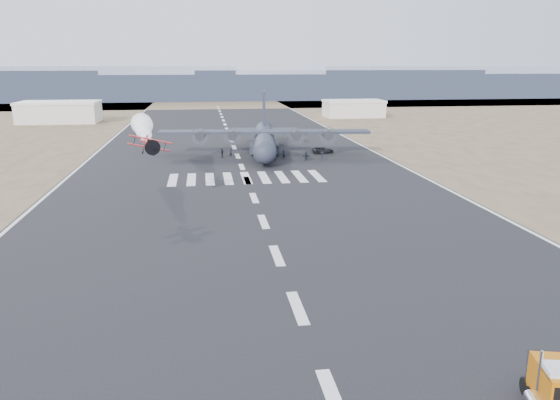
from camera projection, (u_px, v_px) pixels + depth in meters
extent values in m
plane|color=black|center=(297.00, 308.00, 42.58)|extent=(500.00, 500.00, 0.00)
cube|color=brown|center=(216.00, 102.00, 263.42)|extent=(500.00, 80.00, 0.00)
cube|color=#818DA4|center=(88.00, 83.00, 281.32)|extent=(150.00, 50.00, 17.00)
cube|color=#818DA4|center=(214.00, 86.00, 290.63)|extent=(150.00, 50.00, 13.00)
cube|color=#818DA4|center=(333.00, 84.00, 299.21)|extent=(150.00, 50.00, 15.00)
cube|color=#818DA4|center=(446.00, 81.00, 307.79)|extent=(150.00, 50.00, 17.00)
cube|color=#818DA4|center=(551.00, 84.00, 317.10)|extent=(150.00, 50.00, 13.00)
cube|color=beige|center=(60.00, 113.00, 174.01)|extent=(24.00, 14.00, 6.00)
cube|color=silver|center=(59.00, 103.00, 173.21)|extent=(24.50, 14.50, 0.80)
cube|color=beige|center=(353.00, 109.00, 192.21)|extent=(20.00, 12.00, 5.20)
cube|color=silver|center=(354.00, 101.00, 191.50)|extent=(20.50, 12.50, 0.80)
cube|color=#C26F0B|center=(554.00, 379.00, 29.93)|extent=(2.60, 2.27, 2.33)
cylinder|color=black|center=(531.00, 396.00, 30.49)|extent=(0.58, 1.04, 0.99)
cylinder|color=black|center=(525.00, 386.00, 31.36)|extent=(0.58, 1.04, 0.99)
cylinder|color=#AE170B|center=(149.00, 144.00, 71.47)|extent=(1.43, 4.62, 0.82)
sphere|color=black|center=(149.00, 142.00, 71.57)|extent=(0.64, 0.64, 0.64)
cylinder|color=black|center=(150.00, 147.00, 69.43)|extent=(0.98, 0.67, 0.91)
cylinder|color=black|center=(150.00, 147.00, 69.14)|extent=(1.99, 0.30, 2.00)
cube|color=#AE170B|center=(149.00, 147.00, 71.21)|extent=(5.40, 1.63, 1.43)
cube|color=#AE170B|center=(149.00, 139.00, 70.69)|extent=(5.57, 1.65, 1.47)
cube|color=#AE170B|center=(148.00, 139.00, 73.32)|extent=(0.20, 0.82, 0.91)
cube|color=#AE170B|center=(148.00, 142.00, 73.43)|extent=(1.89, 0.88, 0.07)
cylinder|color=black|center=(144.00, 154.00, 70.87)|extent=(0.16, 0.41, 0.40)
cylinder|color=black|center=(155.00, 153.00, 71.25)|extent=(0.16, 0.41, 0.40)
sphere|color=white|center=(148.00, 142.00, 73.60)|extent=(0.64, 0.64, 0.64)
sphere|color=white|center=(147.00, 140.00, 75.63)|extent=(0.96, 0.96, 0.96)
sphere|color=white|center=(147.00, 137.00, 77.66)|extent=(1.29, 1.29, 1.29)
sphere|color=white|center=(146.00, 135.00, 79.70)|extent=(1.61, 1.61, 1.61)
sphere|color=white|center=(145.00, 133.00, 81.73)|extent=(1.93, 1.93, 1.93)
sphere|color=white|center=(145.00, 131.00, 83.76)|extent=(2.26, 2.26, 2.26)
sphere|color=white|center=(144.00, 130.00, 85.79)|extent=(2.58, 2.58, 2.58)
sphere|color=white|center=(143.00, 128.00, 87.83)|extent=(2.91, 2.91, 2.91)
sphere|color=white|center=(143.00, 126.00, 89.86)|extent=(3.23, 3.23, 3.23)
sphere|color=white|center=(142.00, 125.00, 91.89)|extent=(3.55, 3.55, 3.55)
cylinder|color=#202631|center=(264.00, 141.00, 113.25)|extent=(7.51, 30.39, 4.30)
sphere|color=#202631|center=(265.00, 153.00, 98.66)|extent=(4.30, 4.30, 4.30)
cone|color=#202631|center=(264.00, 132.00, 127.84)|extent=(4.97, 6.88, 4.30)
cube|color=#202631|center=(264.00, 132.00, 111.71)|extent=(43.25, 9.11, 0.54)
cylinder|color=#202631|center=(201.00, 135.00, 110.91)|extent=(2.36, 4.27, 1.94)
cylinder|color=#3F3F44|center=(200.00, 136.00, 108.82)|extent=(3.64, 0.45, 3.66)
cylinder|color=#202631|center=(233.00, 135.00, 111.11)|extent=(2.36, 4.27, 1.94)
cylinder|color=#3F3F44|center=(232.00, 136.00, 109.03)|extent=(3.64, 0.45, 3.66)
cylinder|color=#202631|center=(296.00, 135.00, 111.52)|extent=(2.36, 4.27, 1.94)
cylinder|color=#3F3F44|center=(297.00, 136.00, 109.44)|extent=(3.64, 0.45, 3.66)
cylinder|color=#202631|center=(327.00, 134.00, 111.73)|extent=(2.36, 4.27, 1.94)
cylinder|color=#3F3F44|center=(329.00, 136.00, 109.64)|extent=(3.64, 0.45, 3.66)
cube|color=#202631|center=(264.00, 110.00, 124.44)|extent=(1.16, 4.88, 8.60)
cube|color=#202631|center=(264.00, 129.00, 126.06)|extent=(15.31, 4.82, 0.38)
cube|color=#202631|center=(253.00, 148.00, 114.61)|extent=(1.98, 6.55, 1.72)
cylinder|color=black|center=(253.00, 151.00, 114.75)|extent=(0.66, 1.23, 1.18)
cube|color=#202631|center=(276.00, 148.00, 114.76)|extent=(1.98, 6.55, 1.72)
cylinder|color=black|center=(276.00, 151.00, 114.90)|extent=(0.66, 1.23, 1.18)
cylinder|color=black|center=(265.00, 162.00, 102.35)|extent=(0.53, 1.01, 0.97)
imported|color=black|center=(323.00, 150.00, 115.47)|extent=(4.86, 2.70, 1.29)
imported|color=black|center=(231.00, 153.00, 110.83)|extent=(0.76, 0.72, 1.64)
imported|color=black|center=(264.00, 153.00, 110.08)|extent=(0.90, 0.97, 1.71)
imported|color=black|center=(322.00, 156.00, 106.70)|extent=(0.61, 1.10, 1.62)
imported|color=black|center=(222.00, 153.00, 109.71)|extent=(0.90, 1.22, 1.87)
imported|color=black|center=(272.00, 154.00, 108.99)|extent=(0.96, 0.72, 1.76)
imported|color=black|center=(306.00, 156.00, 106.55)|extent=(1.57, 1.16, 1.64)
imported|color=black|center=(284.00, 155.00, 108.06)|extent=(0.84, 0.79, 1.81)
imported|color=black|center=(275.00, 156.00, 106.92)|extent=(0.58, 0.83, 1.58)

